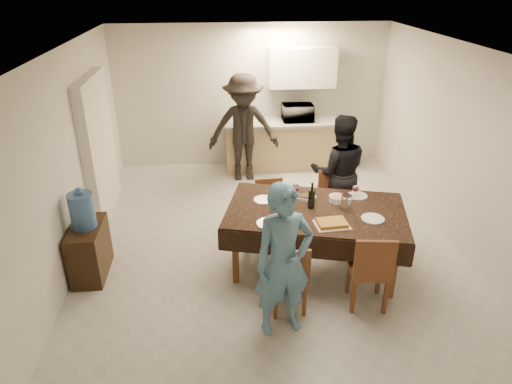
% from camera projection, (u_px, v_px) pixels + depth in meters
% --- Properties ---
extents(floor, '(5.00, 6.00, 0.02)m').
position_uv_depth(floor, '(270.00, 243.00, 6.33)').
color(floor, '#B2B2AD').
rests_on(floor, ground).
extents(ceiling, '(5.00, 6.00, 0.02)m').
position_uv_depth(ceiling, '(273.00, 49.00, 5.19)').
color(ceiling, white).
rests_on(ceiling, wall_back).
extents(wall_back, '(5.00, 0.02, 2.60)m').
position_uv_depth(wall_back, '(251.00, 97.00, 8.45)').
color(wall_back, beige).
rests_on(wall_back, floor).
extents(wall_front, '(5.00, 0.02, 2.60)m').
position_uv_depth(wall_front, '(326.00, 318.00, 3.08)').
color(wall_front, beige).
rests_on(wall_front, floor).
extents(wall_left, '(0.02, 6.00, 2.60)m').
position_uv_depth(wall_left, '(68.00, 163.00, 5.55)').
color(wall_left, beige).
rests_on(wall_left, floor).
extents(wall_right, '(0.02, 6.00, 2.60)m').
position_uv_depth(wall_right, '(460.00, 149.00, 5.97)').
color(wall_right, beige).
rests_on(wall_right, floor).
extents(stub_partition, '(0.15, 1.40, 2.10)m').
position_uv_depth(stub_partition, '(99.00, 147.00, 6.74)').
color(stub_partition, silver).
rests_on(stub_partition, floor).
extents(kitchen_base_cabinet, '(2.20, 0.60, 0.86)m').
position_uv_depth(kitchen_base_cabinet, '(285.00, 146.00, 8.59)').
color(kitchen_base_cabinet, '#9D895E').
rests_on(kitchen_base_cabinet, floor).
extents(kitchen_worktop, '(2.24, 0.64, 0.05)m').
position_uv_depth(kitchen_worktop, '(285.00, 122.00, 8.39)').
color(kitchen_worktop, '#9D9D99').
rests_on(kitchen_worktop, kitchen_base_cabinet).
extents(upper_cabinet, '(1.20, 0.34, 0.70)m').
position_uv_depth(upper_cabinet, '(302.00, 67.00, 8.12)').
color(upper_cabinet, white).
rests_on(upper_cabinet, wall_back).
extents(dining_table, '(2.35, 1.72, 0.83)m').
position_uv_depth(dining_table, '(316.00, 212.00, 5.49)').
color(dining_table, black).
rests_on(dining_table, floor).
extents(chair_near_left, '(0.41, 0.41, 0.47)m').
position_uv_depth(chair_near_left, '(289.00, 273.00, 4.82)').
color(chair_near_left, brown).
rests_on(chair_near_left, floor).
extents(chair_near_right, '(0.48, 0.48, 0.51)m').
position_uv_depth(chair_near_right, '(373.00, 265.00, 4.87)').
color(chair_near_right, brown).
rests_on(chair_near_right, floor).
extents(chair_far_left, '(0.40, 0.41, 0.46)m').
position_uv_depth(chair_far_left, '(271.00, 208.00, 6.17)').
color(chair_far_left, brown).
rests_on(chair_far_left, floor).
extents(chair_far_right, '(0.42, 0.42, 0.50)m').
position_uv_depth(chair_far_right, '(337.00, 202.00, 6.22)').
color(chair_far_right, brown).
rests_on(chair_far_right, floor).
extents(console, '(0.36, 0.73, 0.67)m').
position_uv_depth(console, '(90.00, 250.00, 5.55)').
color(console, '#311F10').
rests_on(console, floor).
extents(water_jug, '(0.29, 0.29, 0.43)m').
position_uv_depth(water_jug, '(82.00, 211.00, 5.31)').
color(water_jug, '#4471B7').
rests_on(water_jug, console).
extents(wine_bottle, '(0.08, 0.08, 0.33)m').
position_uv_depth(wine_bottle, '(312.00, 195.00, 5.44)').
color(wine_bottle, black).
rests_on(wine_bottle, dining_table).
extents(water_pitcher, '(0.13, 0.13, 0.20)m').
position_uv_depth(water_pitcher, '(346.00, 203.00, 5.41)').
color(water_pitcher, white).
rests_on(water_pitcher, dining_table).
extents(savoury_tart, '(0.40, 0.32, 0.05)m').
position_uv_depth(savoury_tart, '(332.00, 223.00, 5.13)').
color(savoury_tart, gold).
rests_on(savoury_tart, dining_table).
extents(salad_bowl, '(0.20, 0.20, 0.08)m').
position_uv_depth(salad_bowl, '(337.00, 199.00, 5.64)').
color(salad_bowl, silver).
rests_on(salad_bowl, dining_table).
extents(mushroom_dish, '(0.21, 0.21, 0.04)m').
position_uv_depth(mushroom_dish, '(307.00, 198.00, 5.71)').
color(mushroom_dish, silver).
rests_on(mushroom_dish, dining_table).
extents(wine_glass_a, '(0.09, 0.09, 0.20)m').
position_uv_depth(wine_glass_a, '(273.00, 214.00, 5.16)').
color(wine_glass_a, white).
rests_on(wine_glass_a, dining_table).
extents(wine_glass_b, '(0.08, 0.08, 0.18)m').
position_uv_depth(wine_glass_b, '(355.00, 192.00, 5.70)').
color(wine_glass_b, white).
rests_on(wine_glass_b, dining_table).
extents(wine_glass_c, '(0.09, 0.09, 0.20)m').
position_uv_depth(wine_glass_c, '(296.00, 192.00, 5.68)').
color(wine_glass_c, white).
rests_on(wine_glass_c, dining_table).
extents(plate_near_left, '(0.29, 0.29, 0.02)m').
position_uv_depth(plate_near_left, '(269.00, 224.00, 5.15)').
color(plate_near_left, silver).
rests_on(plate_near_left, dining_table).
extents(plate_near_right, '(0.27, 0.27, 0.02)m').
position_uv_depth(plate_near_right, '(373.00, 219.00, 5.25)').
color(plate_near_right, silver).
rests_on(plate_near_right, dining_table).
extents(plate_far_left, '(0.25, 0.25, 0.01)m').
position_uv_depth(plate_far_left, '(264.00, 200.00, 5.69)').
color(plate_far_left, silver).
rests_on(plate_far_left, dining_table).
extents(plate_far_right, '(0.25, 0.25, 0.01)m').
position_uv_depth(plate_far_right, '(357.00, 196.00, 5.79)').
color(plate_far_right, silver).
rests_on(plate_far_right, dining_table).
extents(microwave, '(0.56, 0.38, 0.31)m').
position_uv_depth(microwave, '(298.00, 113.00, 8.33)').
color(microwave, white).
rests_on(microwave, kitchen_worktop).
extents(person_near, '(0.68, 0.52, 1.66)m').
position_uv_depth(person_near, '(284.00, 262.00, 4.48)').
color(person_near, teal).
rests_on(person_near, floor).
extents(person_far, '(0.88, 0.72, 1.67)m').
position_uv_depth(person_far, '(338.00, 172.00, 6.45)').
color(person_far, black).
rests_on(person_far, floor).
extents(person_kitchen, '(1.22, 0.70, 1.89)m').
position_uv_depth(person_kitchen, '(244.00, 128.00, 7.90)').
color(person_kitchen, black).
rests_on(person_kitchen, floor).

